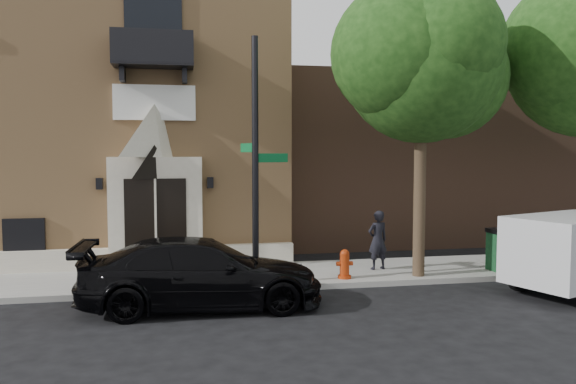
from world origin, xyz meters
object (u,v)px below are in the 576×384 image
street_sign (256,161)px  fire_hydrant (345,264)px  black_sedan (201,273)px  dumpster (524,250)px  pedestrian_near (378,240)px

street_sign → fire_hydrant: street_sign is taller
black_sedan → dumpster: 9.15m
dumpster → pedestrian_near: pedestrian_near is taller
fire_hydrant → black_sedan: bearing=-156.8°
street_sign → pedestrian_near: size_ratio=3.67×
street_sign → pedestrian_near: 4.45m
black_sedan → dumpster: black_sedan is taller
black_sedan → fire_hydrant: bearing=-65.4°
black_sedan → street_sign: 3.17m
black_sedan → dumpster: size_ratio=2.90×
fire_hydrant → pedestrian_near: (1.25, 0.93, 0.46)m
black_sedan → street_sign: size_ratio=0.87×
street_sign → fire_hydrant: bearing=-10.7°
street_sign → dumpster: bearing=-14.9°
street_sign → pedestrian_near: street_sign is taller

